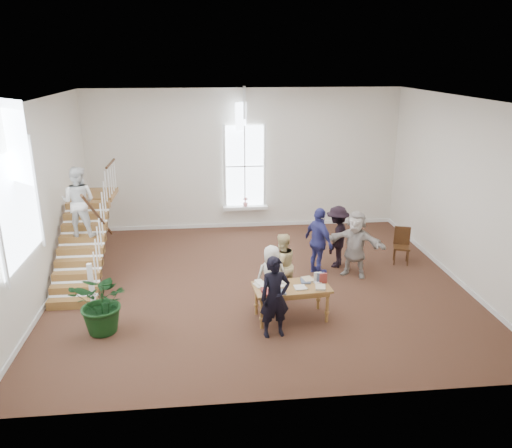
{
  "coord_description": "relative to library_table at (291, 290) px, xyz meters",
  "views": [
    {
      "loc": [
        -1.24,
        -11.32,
        5.39
      ],
      "look_at": [
        -0.05,
        0.4,
        1.44
      ],
      "focal_mm": 35.0,
      "sensor_mm": 36.0,
      "label": 1
    }
  ],
  "objects": [
    {
      "name": "elderly_woman",
      "position": [
        -0.33,
        0.6,
        0.05
      ],
      "size": [
        0.76,
        0.55,
        1.45
      ],
      "primitive_type": "imported",
      "rotation": [
        0.0,
        0.0,
        3.27
      ],
      "color": "beige",
      "rests_on": "ground"
    },
    {
      "name": "police_officer",
      "position": [
        -0.43,
        -0.65,
        0.17
      ],
      "size": [
        0.68,
        0.51,
        1.7
      ],
      "primitive_type": "imported",
      "rotation": [
        0.0,
        0.0,
        0.17
      ],
      "color": "black",
      "rests_on": "ground"
    },
    {
      "name": "woman_cluster_b",
      "position": [
        1.71,
        2.71,
        0.16
      ],
      "size": [
        1.06,
        1.25,
        1.68
      ],
      "primitive_type": "imported",
      "rotation": [
        0.0,
        0.0,
        4.23
      ],
      "color": "black",
      "rests_on": "ground"
    },
    {
      "name": "floor_plant",
      "position": [
        -3.87,
        -0.18,
        -0.0
      ],
      "size": [
        1.5,
        1.4,
        1.35
      ],
      "primitive_type": "imported",
      "rotation": [
        0.0,
        0.0,
        -0.35
      ],
      "color": "#103312",
      "rests_on": "ground"
    },
    {
      "name": "side_chair",
      "position": [
        3.56,
        2.78,
        -0.12
      ],
      "size": [
        0.54,
        0.54,
        1.0
      ],
      "rotation": [
        0.0,
        0.0,
        -0.31
      ],
      "color": "#351C0E",
      "rests_on": "ground"
    },
    {
      "name": "room_shell",
      "position": [
        -0.47,
        6.2,
        -0.28
      ],
      "size": [
        10.49,
        10.0,
        10.0
      ],
      "color": "silver",
      "rests_on": "ground"
    },
    {
      "name": "staircase",
      "position": [
        -4.81,
        2.56,
        0.94
      ],
      "size": [
        1.1,
        4.1,
        2.92
      ],
      "color": "brown",
      "rests_on": "ground"
    },
    {
      "name": "woman_cluster_c",
      "position": [
        2.01,
        2.06,
        0.19
      ],
      "size": [
        1.65,
        1.25,
        1.74
      ],
      "primitive_type": "imported",
      "rotation": [
        0.0,
        0.0,
        5.76
      ],
      "color": "#B8AEA6",
      "rests_on": "ground"
    },
    {
      "name": "ground",
      "position": [
        -0.47,
        1.81,
        -0.68
      ],
      "size": [
        10.0,
        10.0,
        0.0
      ],
      "primitive_type": "plane",
      "color": "#42271A",
      "rests_on": "ground"
    },
    {
      "name": "person_yellow",
      "position": [
        -0.03,
        1.1,
        0.1
      ],
      "size": [
        0.93,
        0.84,
        1.55
      ],
      "primitive_type": "imported",
      "rotation": [
        0.0,
        0.0,
        3.55
      ],
      "color": "beige",
      "rests_on": "ground"
    },
    {
      "name": "woman_cluster_a",
      "position": [
        1.11,
        2.26,
        0.21
      ],
      "size": [
        0.83,
        1.13,
        1.79
      ],
      "primitive_type": "imported",
      "rotation": [
        0.0,
        0.0,
        2.0
      ],
      "color": "navy",
      "rests_on": "ground"
    },
    {
      "name": "library_table",
      "position": [
        0.0,
        0.0,
        0.0
      ],
      "size": [
        1.68,
        0.94,
        0.82
      ],
      "rotation": [
        0.0,
        0.0,
        0.08
      ],
      "color": "brown",
      "rests_on": "ground"
    }
  ]
}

